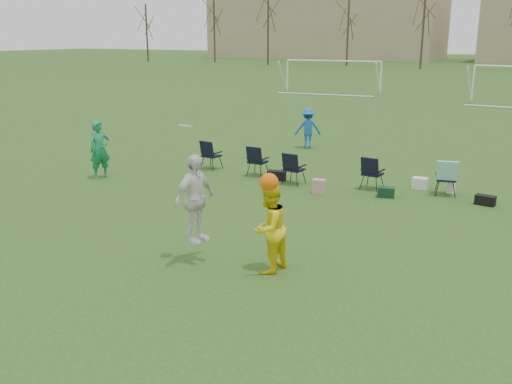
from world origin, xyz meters
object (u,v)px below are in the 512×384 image
Objects in this scene: fielder_green_near at (100,150)px; fielder_blue at (308,128)px; center_contest at (235,214)px; goal_left at (333,67)px.

fielder_blue is at bearing -0.62° from fielder_green_near.
center_contest reaches higher than fielder_blue.
goal_left is (-10.39, 32.73, 0.85)m from center_contest.
fielder_green_near is at bearing -88.72° from goal_left.
fielder_blue is (3.78, 7.52, -0.11)m from fielder_green_near.
fielder_green_near is 1.13× the size of fielder_blue.
center_contest is at bearing -77.39° from goal_left.
center_contest is (3.47, -11.68, 0.28)m from fielder_blue.
goal_left reaches higher than fielder_blue.
center_contest reaches higher than goal_left.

